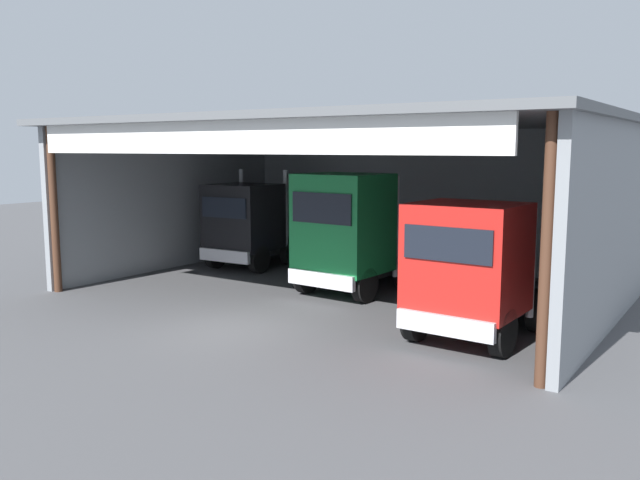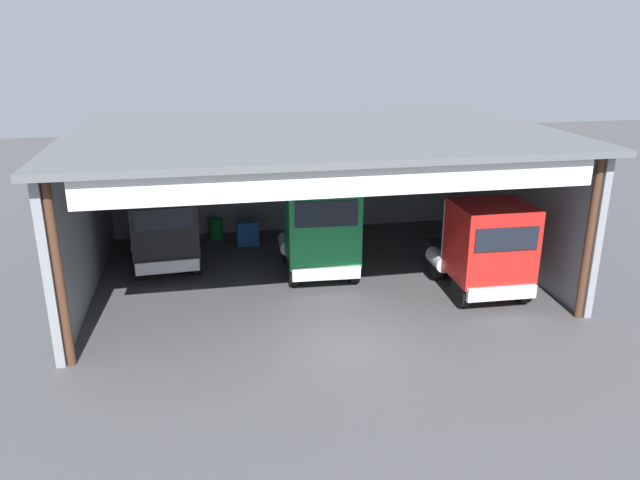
{
  "view_description": "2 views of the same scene",
  "coord_description": "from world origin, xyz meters",
  "px_view_note": "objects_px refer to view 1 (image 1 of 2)",
  "views": [
    {
      "loc": [
        10.71,
        -12.13,
        4.5
      ],
      "look_at": [
        0.0,
        3.82,
        1.81
      ],
      "focal_mm": 36.88,
      "sensor_mm": 36.0,
      "label": 1
    },
    {
      "loc": [
        -3.76,
        -15.32,
        8.46
      ],
      "look_at": [
        0.0,
        3.82,
        1.81
      ],
      "focal_mm": 34.31,
      "sensor_mm": 36.0,
      "label": 2
    }
  ],
  "objects_px": {
    "truck_green_center_right_bay": "(348,232)",
    "truck_black_yard_outside": "(247,224)",
    "tool_cart": "(352,254)",
    "truck_red_center_bay": "(472,269)",
    "oil_drum": "(338,249)"
  },
  "relations": [
    {
      "from": "truck_black_yard_outside",
      "to": "tool_cart",
      "type": "xyz_separation_m",
      "value": [
        3.2,
        2.33,
        -1.18
      ]
    },
    {
      "from": "truck_green_center_right_bay",
      "to": "truck_black_yard_outside",
      "type": "bearing_deg",
      "value": -14.07
    },
    {
      "from": "truck_green_center_right_bay",
      "to": "tool_cart",
      "type": "xyz_separation_m",
      "value": [
        -2.29,
        4.01,
        -1.43
      ]
    },
    {
      "from": "oil_drum",
      "to": "tool_cart",
      "type": "distance_m",
      "value": 1.66
    },
    {
      "from": "truck_green_center_right_bay",
      "to": "tool_cart",
      "type": "bearing_deg",
      "value": -57.38
    },
    {
      "from": "tool_cart",
      "to": "truck_green_center_right_bay",
      "type": "bearing_deg",
      "value": -60.31
    },
    {
      "from": "truck_green_center_right_bay",
      "to": "oil_drum",
      "type": "distance_m",
      "value": 6.37
    },
    {
      "from": "truck_red_center_bay",
      "to": "oil_drum",
      "type": "bearing_deg",
      "value": -40.25
    },
    {
      "from": "truck_green_center_right_bay",
      "to": "truck_red_center_bay",
      "type": "height_order",
      "value": "truck_green_center_right_bay"
    },
    {
      "from": "truck_black_yard_outside",
      "to": "tool_cart",
      "type": "relative_size",
      "value": 4.43
    },
    {
      "from": "truck_black_yard_outside",
      "to": "truck_red_center_bay",
      "type": "bearing_deg",
      "value": 154.4
    },
    {
      "from": "oil_drum",
      "to": "truck_black_yard_outside",
      "type": "bearing_deg",
      "value": -119.61
    },
    {
      "from": "truck_black_yard_outside",
      "to": "truck_green_center_right_bay",
      "type": "bearing_deg",
      "value": 159.97
    },
    {
      "from": "truck_red_center_bay",
      "to": "tool_cart",
      "type": "xyz_separation_m",
      "value": [
        -7.32,
        6.71,
        -1.2
      ]
    },
    {
      "from": "truck_black_yard_outside",
      "to": "truck_green_center_right_bay",
      "type": "relative_size",
      "value": 0.87
    }
  ]
}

